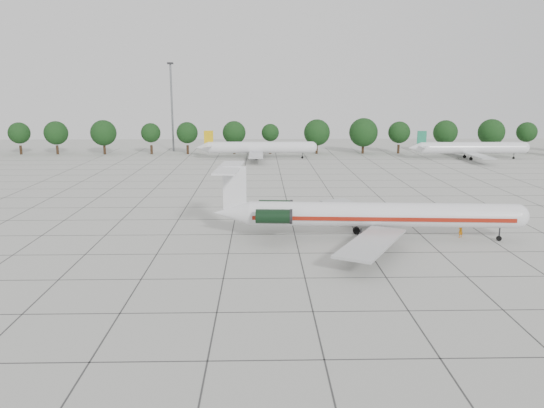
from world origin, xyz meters
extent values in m
plane|color=#B7B8B0|center=(0.00, 0.00, 0.00)|extent=(260.00, 260.00, 0.00)
cube|color=#383838|center=(0.00, 15.00, 0.01)|extent=(170.00, 170.00, 0.02)
cylinder|color=silver|center=(10.40, -2.59, 3.14)|extent=(32.39, 5.17, 2.96)
sphere|color=silver|center=(26.50, -3.70, 3.14)|extent=(2.96, 2.96, 2.96)
cone|color=silver|center=(-7.93, -1.33, 3.14)|extent=(4.67, 3.26, 2.96)
cube|color=maroon|center=(10.50, -1.10, 2.91)|extent=(31.30, 2.21, 0.49)
cube|color=maroon|center=(10.30, -4.08, 2.91)|extent=(31.30, 2.21, 0.49)
cube|color=#B7BABC|center=(8.72, 5.61, 1.93)|extent=(8.68, 14.03, 0.27)
cube|color=#B7BABC|center=(7.61, -10.48, 1.93)|extent=(10.11, 13.76, 0.27)
cube|color=black|center=(-2.43, 0.31, 3.41)|extent=(2.05, 1.30, 0.22)
cylinder|color=black|center=(-2.38, 0.94, 3.41)|extent=(4.41, 1.99, 1.70)
cube|color=black|center=(-2.70, -3.71, 3.41)|extent=(2.05, 1.30, 0.22)
cylinder|color=black|center=(-2.75, -4.34, 3.41)|extent=(4.41, 1.99, 1.70)
cube|color=silver|center=(-7.48, -1.36, 6.27)|extent=(2.88, 0.45, 5.38)
cube|color=silver|center=(-8.11, -1.32, 8.78)|extent=(3.42, 10.91, 0.20)
cylinder|color=black|center=(24.71, -3.58, 0.85)|extent=(0.19, 0.19, 1.70)
cylinder|color=black|center=(24.71, -3.58, 0.31)|extent=(0.64, 0.29, 0.63)
cylinder|color=black|center=(7.88, -0.08, 1.17)|extent=(0.23, 0.23, 1.61)
cylinder|color=black|center=(7.88, -0.08, 0.45)|extent=(0.93, 0.60, 0.90)
cylinder|color=black|center=(7.56, -4.73, 1.17)|extent=(0.23, 0.23, 1.61)
cylinder|color=black|center=(7.56, -4.73, 0.45)|extent=(0.93, 0.60, 0.90)
imported|color=orange|center=(20.57, -1.93, 0.97)|extent=(0.84, 0.78, 1.94)
cylinder|color=silver|center=(-4.42, 74.30, 3.00)|extent=(27.20, 3.00, 3.00)
cube|color=#B7BABC|center=(-5.42, 74.30, 1.80)|extent=(3.50, 27.20, 0.25)
cube|color=gold|center=(-17.86, 74.30, 5.60)|extent=(2.40, 0.25, 3.60)
cylinder|color=black|center=(-5.42, 76.50, 0.40)|extent=(0.80, 0.45, 0.80)
cylinder|color=black|center=(-5.42, 72.10, 0.40)|extent=(0.80, 0.45, 0.80)
cylinder|color=silver|center=(51.11, 72.11, 3.00)|extent=(27.20, 3.00, 3.00)
cube|color=#B7BABC|center=(50.11, 72.11, 1.80)|extent=(3.50, 27.20, 0.25)
cube|color=#1A7552|center=(37.67, 72.11, 5.60)|extent=(2.40, 0.25, 3.60)
cylinder|color=black|center=(50.11, 74.31, 0.40)|extent=(0.80, 0.45, 0.80)
cylinder|color=black|center=(50.11, 69.91, 0.40)|extent=(0.80, 0.45, 0.80)
cylinder|color=#332114|center=(-71.64, 85.00, 1.25)|extent=(0.70, 0.70, 2.50)
sphere|color=black|center=(-71.64, 85.00, 6.00)|extent=(5.94, 5.94, 5.94)
cylinder|color=#332114|center=(-61.45, 85.00, 1.25)|extent=(0.70, 0.70, 2.50)
sphere|color=black|center=(-61.45, 85.00, 6.00)|extent=(6.57, 6.57, 6.57)
cylinder|color=#332114|center=(-48.26, 85.00, 1.25)|extent=(0.70, 0.70, 2.50)
sphere|color=black|center=(-48.26, 85.00, 6.00)|extent=(7.15, 7.15, 7.15)
cylinder|color=#332114|center=(-35.07, 85.00, 1.25)|extent=(0.70, 0.70, 2.50)
sphere|color=black|center=(-35.07, 85.00, 6.00)|extent=(5.43, 5.43, 5.43)
cylinder|color=#332114|center=(-24.88, 85.00, 1.25)|extent=(0.70, 0.70, 2.50)
sphere|color=black|center=(-24.88, 85.00, 6.00)|extent=(5.99, 5.99, 5.99)
cylinder|color=#332114|center=(-11.69, 85.00, 1.25)|extent=(0.70, 0.70, 2.50)
sphere|color=black|center=(-11.69, 85.00, 6.00)|extent=(6.50, 6.50, 6.50)
cylinder|color=#332114|center=(-1.50, 85.00, 1.25)|extent=(0.70, 0.70, 2.50)
sphere|color=black|center=(-1.50, 85.00, 6.00)|extent=(4.93, 4.93, 4.93)
cylinder|color=#332114|center=(11.69, 85.00, 1.25)|extent=(0.70, 0.70, 2.50)
sphere|color=black|center=(11.69, 85.00, 6.00)|extent=(7.40, 7.40, 7.40)
cylinder|color=#332114|center=(24.88, 85.00, 1.25)|extent=(0.70, 0.70, 2.50)
sphere|color=black|center=(24.88, 85.00, 6.00)|extent=(8.08, 8.08, 8.08)
cylinder|color=#332114|center=(35.07, 85.00, 1.25)|extent=(0.70, 0.70, 2.50)
sphere|color=black|center=(35.07, 85.00, 6.00)|extent=(6.17, 6.17, 6.17)
cylinder|color=#332114|center=(48.26, 85.00, 1.25)|extent=(0.70, 0.70, 2.50)
sphere|color=black|center=(48.26, 85.00, 6.00)|extent=(6.82, 6.82, 6.82)
cylinder|color=#332114|center=(61.45, 85.00, 1.25)|extent=(0.70, 0.70, 2.50)
sphere|color=black|center=(61.45, 85.00, 6.00)|extent=(7.44, 7.44, 7.44)
cylinder|color=#332114|center=(71.64, 85.00, 1.25)|extent=(0.70, 0.70, 2.50)
sphere|color=black|center=(71.64, 85.00, 6.00)|extent=(5.66, 5.66, 5.66)
cylinder|color=slate|center=(-30.00, 92.00, 12.50)|extent=(0.56, 0.56, 25.00)
cube|color=black|center=(-30.00, 92.00, 25.20)|extent=(1.60, 1.60, 0.50)
camera|label=1|loc=(-4.32, -65.05, 18.19)|focal=35.00mm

